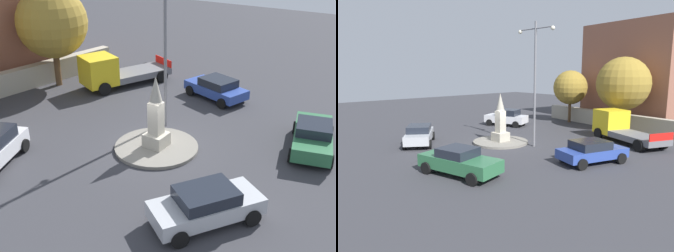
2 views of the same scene
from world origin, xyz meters
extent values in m
plane|color=#38383D|center=(0.00, 0.00, 0.00)|extent=(80.00, 80.00, 0.00)
cylinder|color=gray|center=(0.00, 0.00, 0.08)|extent=(4.08, 4.08, 0.16)
cube|color=#B2AA99|center=(0.00, 0.00, 0.49)|extent=(1.02, 1.02, 0.65)
cube|color=#B2AA99|center=(0.00, 0.00, 1.62)|extent=(0.59, 0.59, 1.60)
cone|color=#B2AA99|center=(0.00, 0.00, 3.07)|extent=(0.65, 0.65, 1.30)
cylinder|color=slate|center=(-2.42, -1.06, 4.29)|extent=(0.16, 0.16, 8.59)
cylinder|color=slate|center=(-3.15, -1.06, 8.10)|extent=(1.46, 0.08, 0.08)
cylinder|color=slate|center=(-1.69, -1.06, 8.10)|extent=(1.46, 0.08, 0.08)
sphere|color=#F2EACC|center=(-3.88, -1.06, 8.00)|extent=(0.28, 0.28, 0.28)
sphere|color=#F2EACC|center=(-0.95, -1.06, 8.00)|extent=(0.28, 0.28, 0.28)
cube|color=silver|center=(5.34, -5.42, 0.67)|extent=(4.39, 3.23, 0.69)
cube|color=#1E232D|center=(5.16, -5.50, 1.31)|extent=(2.51, 2.32, 0.58)
cylinder|color=black|center=(6.27, -4.04, 0.32)|extent=(0.68, 0.45, 0.64)
cylinder|color=black|center=(6.98, -5.70, 0.32)|extent=(0.68, 0.45, 0.64)
cylinder|color=black|center=(3.70, -5.14, 0.32)|extent=(0.68, 0.45, 0.64)
cylinder|color=black|center=(4.41, -6.80, 0.32)|extent=(0.68, 0.45, 0.64)
cube|color=#2D6B42|center=(-4.05, 6.34, 0.65)|extent=(4.71, 2.75, 0.66)
cube|color=#1E232D|center=(-3.95, 6.37, 1.21)|extent=(2.11, 1.98, 0.46)
cylinder|color=black|center=(-5.35, 5.12, 0.32)|extent=(0.67, 0.37, 0.64)
cylinder|color=black|center=(-5.77, 6.81, 0.32)|extent=(0.67, 0.37, 0.64)
cylinder|color=black|center=(-2.34, 5.87, 0.32)|extent=(0.67, 0.37, 0.64)
cylinder|color=black|center=(-2.76, 7.56, 0.32)|extent=(0.67, 0.37, 0.64)
cube|color=#B7BABF|center=(3.63, 4.69, 0.63)|extent=(4.38, 3.70, 0.62)
cube|color=#1E232D|center=(3.65, 4.67, 1.18)|extent=(2.63, 2.47, 0.47)
cylinder|color=black|center=(1.96, 4.78, 0.32)|extent=(0.65, 0.54, 0.64)
cylinder|color=black|center=(2.89, 6.19, 0.32)|extent=(0.65, 0.54, 0.64)
cylinder|color=black|center=(4.37, 3.18, 0.32)|extent=(0.65, 0.54, 0.64)
cylinder|color=black|center=(5.30, 4.59, 0.32)|extent=(0.65, 0.54, 0.64)
cube|color=#2D479E|center=(-7.44, -0.61, 0.60)|extent=(2.88, 4.35, 0.55)
cube|color=#1E232D|center=(-7.39, -0.44, 1.11)|extent=(2.15, 2.41, 0.47)
cylinder|color=black|center=(-7.02, -2.21, 0.32)|extent=(0.40, 0.68, 0.64)
cylinder|color=black|center=(-8.70, -1.69, 0.32)|extent=(0.40, 0.68, 0.64)
cylinder|color=black|center=(-6.18, 0.47, 0.32)|extent=(0.40, 0.68, 0.64)
cylinder|color=black|center=(-7.86, 0.99, 0.32)|extent=(0.40, 0.68, 0.64)
cube|color=yellow|center=(-4.59, -7.69, 1.35)|extent=(2.63, 2.66, 1.86)
cube|color=slate|center=(-7.40, -6.52, 0.63)|extent=(4.58, 3.47, 0.42)
cube|color=red|center=(-9.27, -5.74, 1.09)|extent=(0.81, 1.84, 0.50)
cylinder|color=black|center=(-4.06, -6.79, 0.42)|extent=(0.88, 0.58, 0.84)
cylinder|color=black|center=(-4.85, -8.69, 0.42)|extent=(0.88, 0.58, 0.84)
cylinder|color=black|center=(-8.11, -5.11, 0.42)|extent=(0.88, 0.58, 0.84)
cylinder|color=black|center=(-8.90, -7.01, 0.42)|extent=(0.88, 0.58, 0.84)
cube|color=#B2AA99|center=(-1.76, -12.02, 0.73)|extent=(14.86, 2.85, 1.46)
cube|color=#935B47|center=(-2.57, -17.57, 4.99)|extent=(10.84, 9.53, 9.97)
cylinder|color=brown|center=(2.34, -11.61, 1.20)|extent=(0.30, 0.30, 2.40)
sphere|color=olive|center=(2.34, -11.61, 3.62)|extent=(3.48, 3.48, 3.48)
cylinder|color=brown|center=(-3.86, -10.70, 1.31)|extent=(0.42, 0.42, 2.63)
sphere|color=olive|center=(-3.86, -10.70, 4.22)|extent=(4.57, 4.57, 4.57)
camera|label=1|loc=(14.78, 10.28, 9.86)|focal=44.84mm
camera|label=2|loc=(-17.15, 14.97, 5.34)|focal=33.40mm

